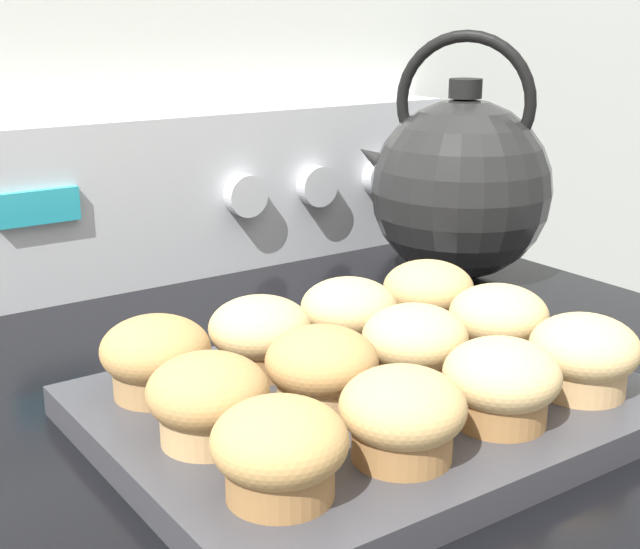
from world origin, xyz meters
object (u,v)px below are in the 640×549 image
(muffin_pan, at_px, (370,407))
(muffin_r1_c3, at_px, (498,321))
(muffin_r1_c2, at_px, (415,344))
(muffin_r1_c0, at_px, (208,399))
(muffin_r0_c3, at_px, (584,355))
(muffin_r0_c1, at_px, (403,415))
(muffin_r2_c1, at_px, (260,334))
(tea_kettle, at_px, (460,186))
(muffin_r2_c2, at_px, (349,314))
(muffin_r2_c3, at_px, (428,294))
(muffin_r0_c0, at_px, (280,450))
(muffin_r2_c0, at_px, (156,356))
(muffin_r1_c1, at_px, (322,369))
(muffin_r0_c2, at_px, (501,382))

(muffin_pan, relative_size, muffin_r1_c3, 4.84)
(muffin_r1_c2, bearing_deg, muffin_r1_c0, 179.57)
(muffin_r0_c3, height_order, muffin_r1_c2, same)
(muffin_r0_c1, xyz_separation_m, muffin_r0_c3, (0.17, 0.00, 0.00))
(muffin_r2_c1, distance_m, tea_kettle, 0.38)
(muffin_r0_c1, distance_m, muffin_r2_c1, 0.17)
(muffin_r2_c1, relative_size, muffin_r2_c2, 1.00)
(muffin_r1_c3, relative_size, muffin_r2_c3, 1.00)
(muffin_r0_c1, bearing_deg, muffin_r0_c0, 176.75)
(muffin_r0_c3, distance_m, tea_kettle, 0.37)
(tea_kettle, bearing_deg, muffin_r0_c0, -143.86)
(tea_kettle, bearing_deg, muffin_r0_c1, -137.35)
(muffin_r1_c3, height_order, muffin_r2_c3, same)
(muffin_pan, height_order, muffin_r2_c1, muffin_r2_c1)
(muffin_r2_c0, xyz_separation_m, muffin_r2_c2, (0.17, -0.00, 0.00))
(muffin_pan, relative_size, muffin_r1_c0, 4.84)
(muffin_r1_c1, xyz_separation_m, muffin_r2_c2, (0.08, 0.08, 0.00))
(muffin_r0_c2, relative_size, muffin_r1_c3, 1.00)
(muffin_r0_c2, distance_m, tea_kettle, 0.42)
(muffin_r2_c3, bearing_deg, muffin_r1_c1, -153.87)
(muffin_r0_c0, bearing_deg, muffin_pan, 32.53)
(muffin_r0_c1, relative_size, muffin_r2_c2, 1.00)
(muffin_r0_c0, height_order, muffin_r2_c1, same)
(muffin_r1_c3, height_order, tea_kettle, tea_kettle)
(muffin_r2_c2, bearing_deg, muffin_r1_c0, -154.64)
(muffin_r1_c1, relative_size, muffin_r2_c2, 1.00)
(muffin_r0_c2, bearing_deg, muffin_r2_c1, 116.37)
(muffin_r0_c3, relative_size, muffin_r2_c3, 1.00)
(muffin_pan, bearing_deg, muffin_r1_c1, 179.25)
(muffin_r0_c0, height_order, muffin_r1_c3, same)
(muffin_r0_c1, relative_size, muffin_r1_c1, 1.00)
(muffin_r1_c1, xyz_separation_m, muffin_r2_c3, (0.17, 0.08, 0.00))
(muffin_r1_c1, bearing_deg, muffin_pan, -0.75)
(muffin_r0_c1, xyz_separation_m, muffin_r1_c1, (0.00, 0.09, 0.00))
(muffin_r0_c0, height_order, muffin_r2_c2, same)
(muffin_pan, xyz_separation_m, muffin_r1_c3, (0.13, -0.00, 0.04))
(muffin_r1_c1, bearing_deg, muffin_r0_c2, -46.06)
(muffin_r1_c1, distance_m, muffin_r2_c0, 0.12)
(muffin_r0_c0, height_order, muffin_r1_c0, same)
(muffin_r0_c2, relative_size, muffin_r0_c3, 1.00)
(muffin_r0_c3, height_order, muffin_r1_c0, same)
(muffin_r2_c1, bearing_deg, muffin_r0_c2, -63.63)
(muffin_r2_c0, distance_m, tea_kettle, 0.46)
(muffin_r0_c0, xyz_separation_m, muffin_r1_c2, (0.17, 0.08, 0.00))
(muffin_r0_c1, bearing_deg, muffin_r2_c1, 89.40)
(muffin_r1_c2, relative_size, tea_kettle, 0.29)
(muffin_r2_c3, relative_size, tea_kettle, 0.29)
(muffin_r1_c3, height_order, muffin_r2_c1, same)
(muffin_r1_c2, relative_size, muffin_r2_c2, 1.00)
(muffin_r2_c3, bearing_deg, muffin_pan, -146.76)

